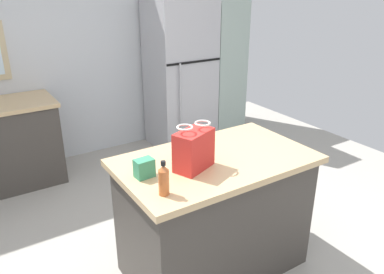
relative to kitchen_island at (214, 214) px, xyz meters
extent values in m
cube|color=silver|center=(-0.20, 2.59, 0.82)|extent=(5.17, 0.10, 2.55)
cube|color=#423D38|center=(0.00, 0.00, -0.03)|extent=(1.26, 0.72, 0.86)
cube|color=tan|center=(0.00, 0.00, 0.43)|extent=(1.34, 0.80, 0.04)
cube|color=#B7B7BC|center=(1.04, 2.19, 0.46)|extent=(0.76, 0.63, 1.83)
cube|color=black|center=(1.04, 1.87, 0.68)|extent=(0.74, 0.01, 0.02)
cylinder|color=#B7B7BC|center=(0.83, 1.85, 0.27)|extent=(0.02, 0.02, 0.82)
cube|color=#9EB2A8|center=(1.66, 2.19, 0.67)|extent=(0.45, 0.60, 2.26)
cube|color=red|center=(-0.21, -0.04, 0.58)|extent=(0.30, 0.24, 0.25)
torus|color=white|center=(-0.27, -0.04, 0.75)|extent=(0.13, 0.13, 0.01)
torus|color=white|center=(-0.14, -0.04, 0.75)|extent=(0.13, 0.13, 0.01)
cube|color=#388E66|center=(-0.52, 0.02, 0.51)|extent=(0.12, 0.09, 0.12)
cylinder|color=#C66633|center=(-0.52, -0.23, 0.53)|extent=(0.06, 0.06, 0.15)
cone|color=#C66633|center=(-0.52, -0.23, 0.62)|extent=(0.05, 0.05, 0.03)
cylinder|color=black|center=(-0.52, -0.23, 0.64)|extent=(0.03, 0.03, 0.02)
camera|label=1|loc=(-1.39, -1.88, 1.57)|focal=35.65mm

